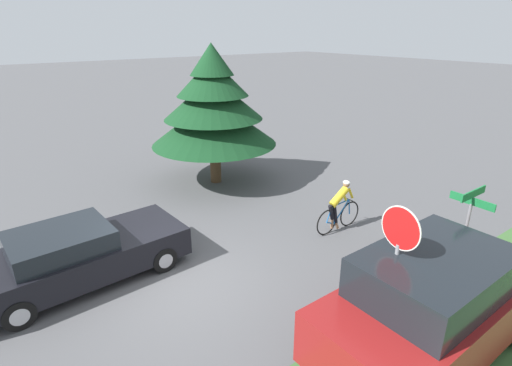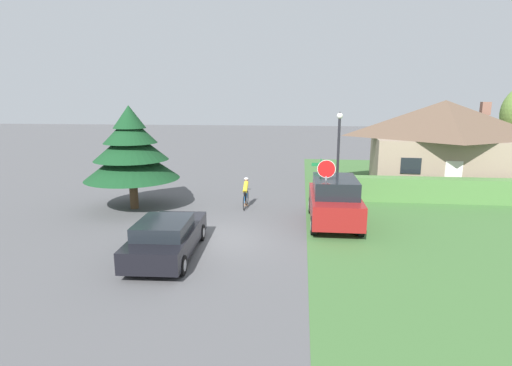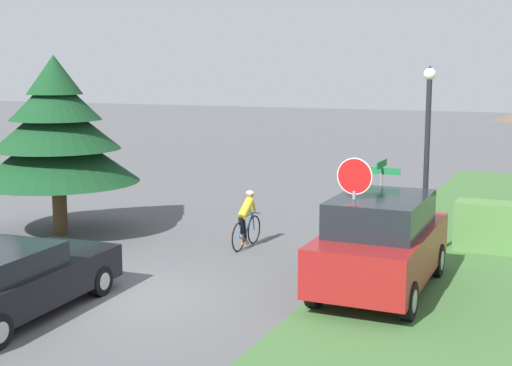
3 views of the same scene
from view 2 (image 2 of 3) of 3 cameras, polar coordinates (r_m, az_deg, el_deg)
name	(u,v)px [view 2 (image 2 of 3)]	position (r m, az deg, el deg)	size (l,w,h in m)	color
ground_plane	(218,240)	(15.60, -5.42, -8.11)	(140.00, 140.00, 0.00)	#515154
grass_verge_right	(484,219)	(20.81, 29.83, -4.54)	(16.00, 36.00, 0.01)	#3D6633
cottage_house	(442,142)	(27.39, 25.07, 5.33)	(9.27, 7.31, 5.28)	gray
hedge_row	(449,190)	(23.25, 25.88, -0.96)	(10.89, 0.90, 1.28)	#4C7A3D
sedan_left_lane	(167,237)	(14.13, -12.60, -7.55)	(2.12, 4.67, 1.38)	black
cyclist	(246,194)	(19.93, -1.48, -1.52)	(0.44, 1.73, 1.50)	black
parked_suv_right	(334,201)	(17.54, 11.13, -2.48)	(2.13, 4.64, 2.05)	maroon
stop_sign	(326,180)	(16.69, 9.97, 0.45)	(0.75, 0.07, 2.90)	gray
street_lamp	(338,150)	(20.07, 11.68, 4.61)	(0.29, 0.29, 4.75)	black
street_name_sign	(321,176)	(19.23, 9.24, 1.06)	(0.90, 0.90, 2.53)	gray
conifer_tall_near	(131,151)	(20.29, -17.41, 4.39)	(4.56, 4.56, 5.05)	#4C3823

